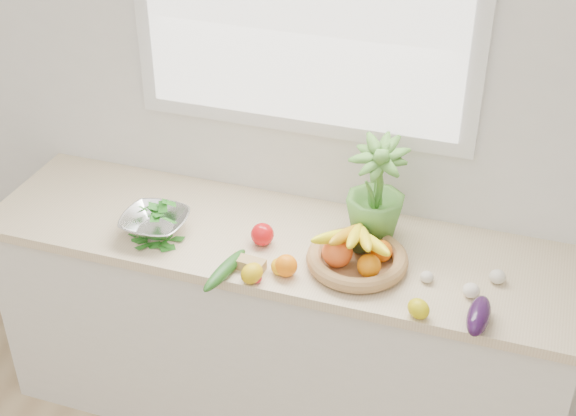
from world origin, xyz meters
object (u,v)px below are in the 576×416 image
(cucumber, at_px, (225,270))
(colander_with_spinach, at_px, (155,219))
(apple, at_px, (262,234))
(fruit_basket, at_px, (356,254))
(eggplant, at_px, (479,316))
(potted_herb, at_px, (376,188))

(cucumber, bearing_deg, colander_with_spinach, 155.67)
(apple, xyz_separation_m, fruit_basket, (0.36, -0.02, 0.01))
(colander_with_spinach, bearing_deg, eggplant, -6.41)
(apple, bearing_deg, fruit_basket, -3.31)
(eggplant, height_order, potted_herb, potted_herb)
(eggplant, xyz_separation_m, fruit_basket, (-0.45, 0.18, 0.01))
(cucumber, bearing_deg, eggplant, 1.29)
(eggplant, xyz_separation_m, colander_with_spinach, (-1.21, 0.14, 0.03))
(cucumber, xyz_separation_m, fruit_basket, (0.42, 0.20, 0.03))
(colander_with_spinach, bearing_deg, apple, 9.21)
(potted_herb, height_order, colander_with_spinach, potted_herb)
(eggplant, height_order, colander_with_spinach, colander_with_spinach)
(apple, relative_size, cucumber, 0.32)
(potted_herb, xyz_separation_m, colander_with_spinach, (-0.78, -0.23, -0.15))
(apple, relative_size, fruit_basket, 0.23)
(apple, relative_size, eggplant, 0.45)
(fruit_basket, relative_size, colander_with_spinach, 1.50)
(apple, xyz_separation_m, eggplant, (0.81, -0.20, -0.00))
(eggplant, bearing_deg, fruit_basket, 158.12)
(fruit_basket, xyz_separation_m, colander_with_spinach, (-0.76, -0.04, 0.01))
(fruit_basket, bearing_deg, cucumber, -154.44)
(apple, bearing_deg, potted_herb, 23.79)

